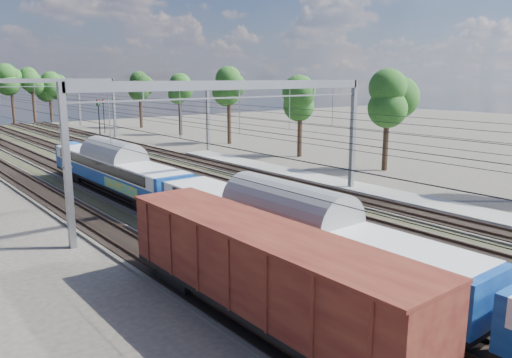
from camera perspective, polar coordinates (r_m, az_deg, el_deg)
track_bed at (r=47.14m, az=-12.82°, el=0.14°), size 21.00×130.00×0.34m
platform at (r=37.18m, az=23.03°, el=-3.49°), size 3.00×70.00×0.30m
catenary at (r=53.49m, az=-16.45°, el=8.10°), size 25.65×130.00×9.00m
tree_belt at (r=88.28m, az=-20.76°, el=10.23°), size 40.29×99.16×11.89m
emu_train at (r=23.52m, az=4.43°, el=-5.05°), size 2.91×61.65×4.26m
freight_boxcar at (r=18.68m, az=0.45°, el=-10.23°), size 3.01×14.54×3.75m
worker at (r=68.85m, az=-17.90°, el=4.05°), size 0.57×0.71×1.70m
signal_near at (r=68.21m, az=-17.50°, el=6.69°), size 0.44×0.41×6.36m
signal_far at (r=87.19m, az=-17.02°, el=7.35°), size 0.40×0.37×5.59m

